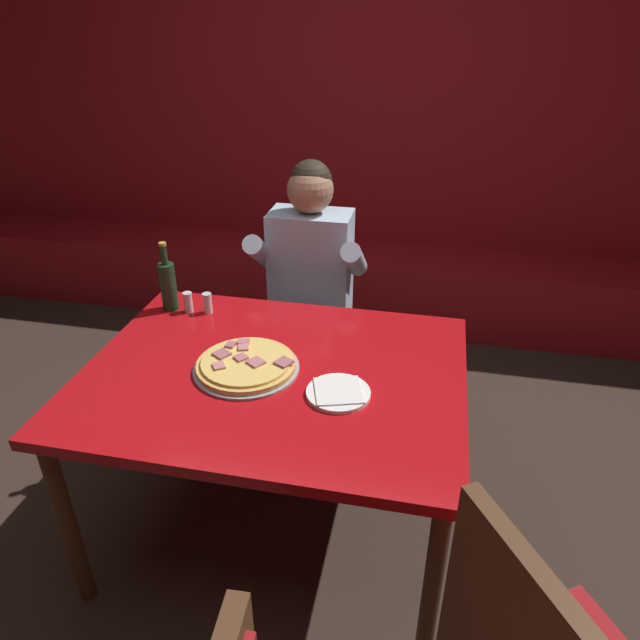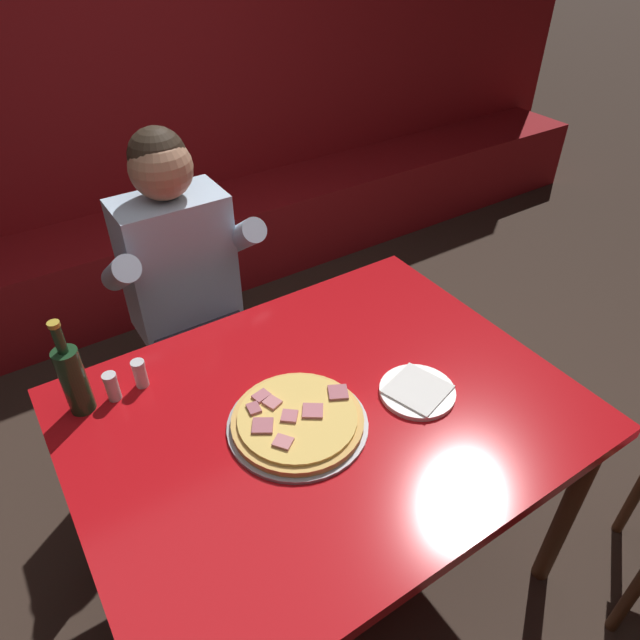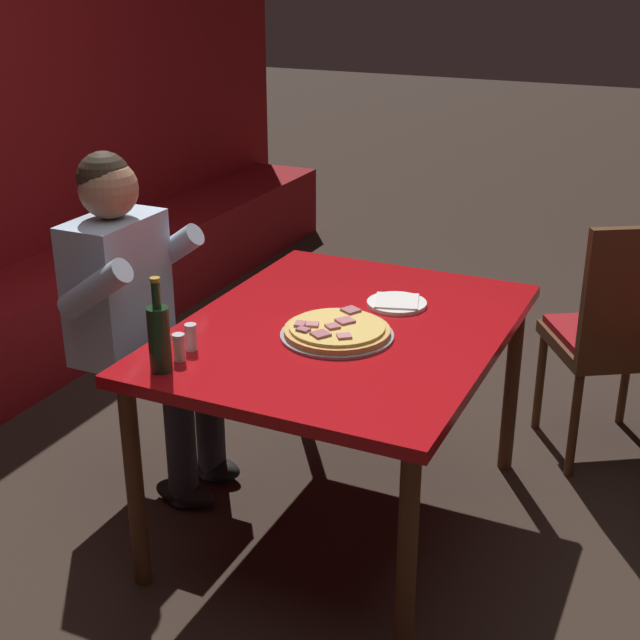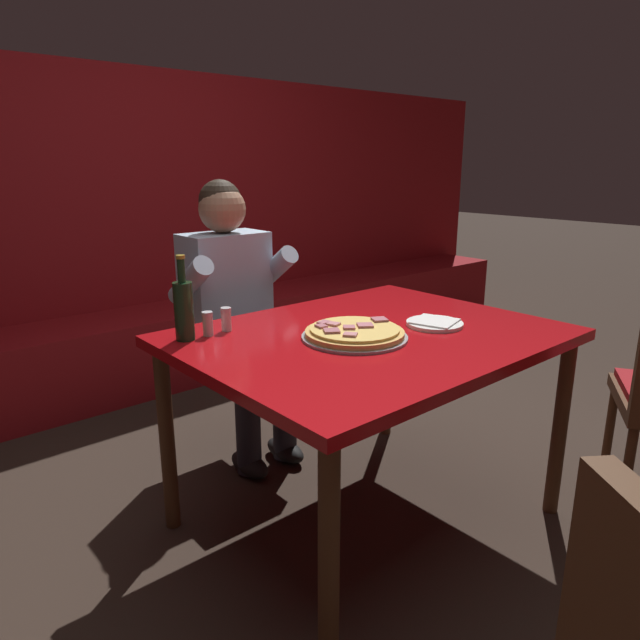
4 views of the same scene
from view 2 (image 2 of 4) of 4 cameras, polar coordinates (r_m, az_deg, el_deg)
name	(u,v)px [view 2 (image 2 of 4)]	position (r m, az deg, el deg)	size (l,w,h in m)	color
ground_plane	(323,558)	(2.17, 0.32, -22.74)	(24.00, 24.00, 0.00)	#33261E
booth_wall_panel	(85,115)	(3.26, -22.44, 18.45)	(6.80, 0.16, 1.90)	maroon
booth_bench	(135,265)	(3.26, -18.04, 5.25)	(6.46, 0.48, 0.46)	maroon
main_dining_table	(324,427)	(1.61, 0.41, -10.62)	(1.31, 1.02, 0.76)	#4C2D19
pizza	(297,421)	(1.49, -2.28, -10.04)	(0.37, 0.37, 0.05)	#9E9EA3
plate_white_paper	(417,391)	(1.60, 9.70, -7.02)	(0.21, 0.21, 0.02)	white
beer_bottle	(73,378)	(1.60, -23.46, -5.36)	(0.07, 0.07, 0.29)	#19381E
shaker_parmesan	(112,388)	(1.65, -20.04, -6.38)	(0.04, 0.04, 0.09)	silver
shaker_oregano	(140,375)	(1.66, -17.53, -5.24)	(0.04, 0.04, 0.09)	silver
diner_seated_blue_shirt	(190,292)	(2.11, -12.87, 2.78)	(0.53, 0.53, 1.27)	black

